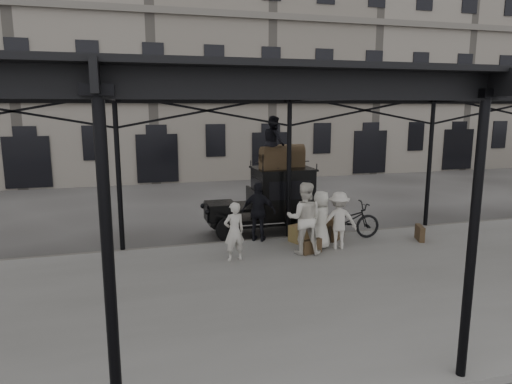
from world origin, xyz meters
The scene contains 18 objects.
ground centered at (0.00, 0.00, 0.00)m, with size 120.00×120.00×0.00m, color #383533.
platform centered at (0.00, -2.00, 0.07)m, with size 28.00×8.00×0.15m, color slate.
canopy centered at (0.00, -1.72, 4.60)m, with size 22.50×9.00×4.74m.
building_frontage centered at (0.00, 18.00, 7.00)m, with size 64.00×8.00×14.00m, color slate.
taxi centered at (-0.15, 3.06, 1.20)m, with size 3.65×1.55×2.18m.
porter_left centered at (-2.14, 0.26, 0.94)m, with size 0.57×0.38×1.58m, color beige.
porter_midleft centered at (-0.14, 0.32, 1.15)m, with size 0.97×0.76×2.00m, color silver.
porter_centre centered at (0.48, 0.60, 0.99)m, with size 0.82×0.53×1.68m, color beige.
porter_official centered at (-1.01, 1.80, 1.05)m, with size 1.05×0.44×1.80m, color black.
porter_right centered at (0.97, 0.45, 0.98)m, with size 1.07×0.61×1.65m, color beige.
bicycle centered at (1.59, 1.25, 0.72)m, with size 0.76×2.18×1.14m, color black.
porter_roof centered at (-0.18, 2.97, 3.03)m, with size 0.83×0.64×1.70m, color black.
steamer_trunk_roof_near centered at (-0.23, 2.82, 2.49)m, with size 0.84×0.51×0.61m, color #483321, non-canonical shape.
steamer_trunk_roof_far centered at (0.52, 3.27, 2.49)m, with size 0.85×0.52×0.63m, color #483321, non-canonical shape.
steamer_trunk_platform centered at (1.22, 1.41, 0.46)m, with size 0.84×0.52×0.62m, color #483321, non-canonical shape.
wicker_hamper centered at (0.17, 1.39, 0.40)m, with size 0.60×0.45×0.50m, color #89603F.
suitcase_upright centered at (3.73, 0.52, 0.38)m, with size 0.15×0.60×0.45m, color #483321.
suitcase_flat centered at (0.06, 0.22, 0.35)m, with size 0.60×0.15×0.40m, color #483321.
Camera 1 is at (-4.72, -11.03, 4.19)m, focal length 32.00 mm.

